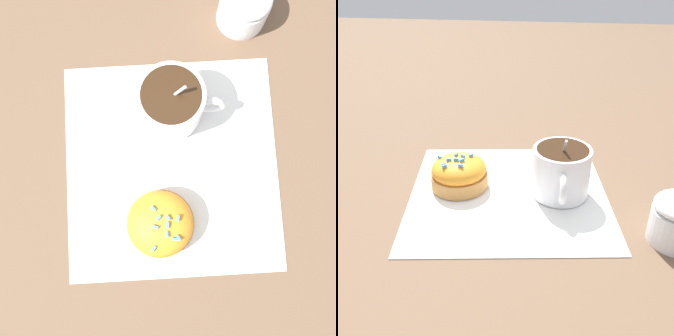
# 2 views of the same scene
# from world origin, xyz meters

# --- Properties ---
(ground_plane) EXTENTS (3.00, 3.00, 0.00)m
(ground_plane) POSITION_xyz_m (0.00, 0.00, 0.00)
(ground_plane) COLOR brown
(paper_napkin) EXTENTS (0.33, 0.32, 0.00)m
(paper_napkin) POSITION_xyz_m (0.00, 0.00, 0.00)
(paper_napkin) COLOR white
(paper_napkin) RESTS_ON ground_plane
(coffee_cup) EXTENTS (0.09, 0.11, 0.10)m
(coffee_cup) POSITION_xyz_m (0.08, 0.01, 0.04)
(coffee_cup) COLOR white
(coffee_cup) RESTS_ON paper_napkin
(frosted_pastry) EXTENTS (0.09, 0.09, 0.05)m
(frosted_pastry) POSITION_xyz_m (-0.08, 0.01, 0.03)
(frosted_pastry) COLOR #C18442
(frosted_pastry) RESTS_ON paper_napkin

